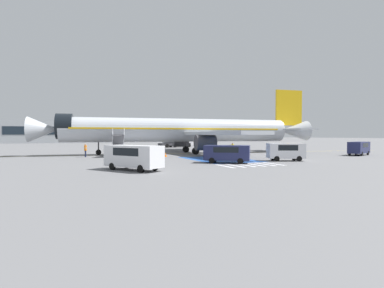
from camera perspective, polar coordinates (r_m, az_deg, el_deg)
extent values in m
plane|color=slate|center=(50.37, -4.01, -1.81)|extent=(600.00, 600.00, 0.00)
cube|color=gold|center=(50.07, -2.22, -1.83)|extent=(80.65, 11.46, 0.01)
cube|color=#2856A8|center=(38.19, 5.12, -2.92)|extent=(6.97, 11.00, 0.01)
cube|color=silver|center=(29.74, 6.28, -4.22)|extent=(0.44, 3.60, 0.01)
cube|color=silver|center=(30.36, 8.24, -4.11)|extent=(0.44, 3.60, 0.01)
cube|color=silver|center=(31.01, 10.12, -4.00)|extent=(0.44, 3.60, 0.01)
cube|color=silver|center=(31.70, 11.92, -3.89)|extent=(0.44, 3.60, 0.01)
cube|color=silver|center=(32.41, 13.64, -3.77)|extent=(0.44, 3.60, 0.01)
cube|color=silver|center=(33.15, 15.29, -3.67)|extent=(0.44, 3.60, 0.01)
cylinder|color=#B7BCC4|center=(49.98, -2.22, 2.66)|extent=(37.58, 8.99, 3.85)
cone|color=#B7BCC4|center=(49.36, -26.43, 2.50)|extent=(4.71, 4.32, 3.77)
cone|color=#B7BCC4|center=(58.97, 18.62, 2.42)|extent=(6.23, 4.46, 3.69)
cylinder|color=black|center=(48.93, -23.11, 3.11)|extent=(2.82, 4.17, 3.89)
cube|color=#EAB214|center=(49.98, -2.22, 2.88)|extent=(34.63, 8.65, 0.24)
cube|color=#B7BCC4|center=(42.32, 5.43, 2.05)|extent=(4.63, 17.51, 0.44)
cylinder|color=#38383D|center=(43.27, 2.55, 0.25)|extent=(3.17, 2.60, 2.22)
cube|color=#B7BCC4|center=(59.71, -0.99, 1.94)|extent=(9.25, 18.10, 0.44)
cylinder|color=#38383D|center=(57.73, -2.21, 0.60)|extent=(3.17, 2.60, 2.22)
cube|color=#EAB214|center=(58.70, 17.96, 6.56)|extent=(5.38, 1.10, 6.54)
cube|color=#B7BCC4|center=(55.16, 19.55, 2.67)|extent=(4.28, 6.58, 0.24)
cube|color=#B7BCC4|center=(61.25, 15.57, 2.59)|extent=(4.28, 6.58, 0.24)
cylinder|color=#38383D|center=(48.56, -17.40, 0.32)|extent=(0.20, 0.20, 3.11)
cylinder|color=black|center=(48.62, -17.38, -1.51)|extent=(0.87, 0.39, 0.84)
cylinder|color=#38383D|center=(47.52, 0.68, 0.33)|extent=(0.24, 0.24, 2.79)
cylinder|color=black|center=(47.58, 0.68, -1.35)|extent=(1.17, 0.75, 1.10)
cylinder|color=#38383D|center=(53.34, -1.18, 0.48)|extent=(0.24, 0.24, 2.79)
cylinder|color=black|center=(53.39, -1.18, -1.02)|extent=(1.17, 0.75, 1.10)
cube|color=#ADB2BA|center=(44.10, -13.88, -1.44)|extent=(2.84, 5.06, 0.70)
cylinder|color=black|center=(45.78, -15.13, -1.78)|extent=(0.31, 0.72, 0.70)
cylinder|color=black|center=(45.84, -12.79, -1.75)|extent=(0.31, 0.72, 0.70)
cylinder|color=black|center=(42.42, -15.06, -2.04)|extent=(0.31, 0.72, 0.70)
cylinder|color=black|center=(42.49, -12.53, -2.02)|extent=(0.31, 0.72, 0.70)
cube|color=#4C4C51|center=(44.05, -13.89, 0.34)|extent=(1.99, 4.31, 2.18)
cube|color=#4C4C51|center=(46.32, -14.01, 1.66)|extent=(1.79, 1.32, 0.12)
cube|color=silver|center=(44.02, -14.90, 0.95)|extent=(0.68, 4.47, 2.89)
cube|color=silver|center=(44.08, -12.90, 0.96)|extent=(0.68, 4.47, 2.89)
cube|color=#38383D|center=(76.62, -3.36, -0.04)|extent=(8.45, 3.55, 0.60)
cube|color=silver|center=(78.58, -0.78, 0.37)|extent=(2.12, 2.59, 1.60)
cube|color=black|center=(79.04, -0.22, 0.61)|extent=(0.30, 1.99, 0.70)
cylinder|color=#B7BCC4|center=(76.42, -3.60, 1.10)|extent=(5.92, 3.17, 2.45)
cylinder|color=gold|center=(76.42, -3.60, 1.10)|extent=(0.67, 2.52, 2.50)
cylinder|color=black|center=(79.44, -1.45, -0.19)|extent=(0.99, 0.40, 0.96)
cylinder|color=black|center=(77.39, -0.57, -0.24)|extent=(0.99, 0.40, 0.96)
cylinder|color=black|center=(77.47, -4.07, -0.24)|extent=(0.99, 0.40, 0.96)
cylinder|color=black|center=(75.37, -3.24, -0.29)|extent=(0.99, 0.40, 0.96)
cylinder|color=black|center=(76.45, -5.59, -0.27)|extent=(0.99, 0.40, 0.96)
cylinder|color=black|center=(74.32, -4.79, -0.32)|extent=(0.99, 0.40, 0.96)
cube|color=#1E234C|center=(52.39, 29.20, -0.58)|extent=(5.27, 3.47, 1.74)
cube|color=black|center=(52.37, 29.21, -0.16)|extent=(3.20, 2.70, 0.63)
cylinder|color=black|center=(54.13, 28.78, -1.43)|extent=(0.67, 0.42, 0.64)
cylinder|color=black|center=(53.68, 30.50, -1.48)|extent=(0.67, 0.42, 0.64)
cylinder|color=black|center=(51.20, 27.81, -1.58)|extent=(0.67, 0.42, 0.64)
cylinder|color=black|center=(50.72, 29.62, -1.64)|extent=(0.67, 0.42, 0.64)
cube|color=silver|center=(37.38, 17.41, -1.23)|extent=(4.61, 3.33, 1.78)
cube|color=black|center=(37.36, 17.41, -0.63)|extent=(2.87, 2.61, 0.64)
cylinder|color=black|center=(38.64, 18.87, -2.48)|extent=(0.67, 0.44, 0.64)
cylinder|color=black|center=(37.08, 19.73, -2.66)|extent=(0.67, 0.44, 0.64)
cylinder|color=black|center=(37.84, 15.11, -2.53)|extent=(0.67, 0.44, 0.64)
cylinder|color=black|center=(36.25, 15.82, -2.72)|extent=(0.67, 0.44, 0.64)
cube|color=#1E234C|center=(33.21, 6.68, -1.66)|extent=(5.18, 4.66, 1.62)
cube|color=black|center=(33.20, 6.68, -1.04)|extent=(3.44, 3.33, 0.58)
cylinder|color=black|center=(32.54, 3.79, -3.15)|extent=(0.63, 0.55, 0.64)
cylinder|color=black|center=(34.43, 4.34, -2.89)|extent=(0.63, 0.55, 0.64)
cylinder|color=black|center=(32.17, 9.17, -3.23)|extent=(0.63, 0.55, 0.64)
cylinder|color=black|center=(34.08, 9.42, -2.95)|extent=(0.63, 0.55, 0.64)
cube|color=silver|center=(26.57, -11.11, -2.26)|extent=(4.55, 5.64, 1.85)
cube|color=black|center=(26.55, -11.11, -1.39)|extent=(3.25, 3.58, 0.67)
cylinder|color=black|center=(27.27, -14.94, -4.14)|extent=(0.51, 0.65, 0.64)
cylinder|color=black|center=(28.46, -12.28, -3.88)|extent=(0.51, 0.65, 0.64)
cylinder|color=black|center=(24.85, -9.73, -4.67)|extent=(0.51, 0.65, 0.64)
cylinder|color=black|center=(26.15, -7.08, -4.34)|extent=(0.51, 0.65, 0.64)
cube|color=gray|center=(47.27, 5.68, -1.73)|extent=(2.93, 2.20, 0.12)
cylinder|color=black|center=(46.44, 4.60, -1.86)|extent=(0.41, 0.21, 0.40)
cylinder|color=black|center=(47.69, 4.30, -1.77)|extent=(0.41, 0.21, 0.40)
cylinder|color=black|center=(46.89, 7.09, -1.83)|extent=(0.41, 0.21, 0.40)
cylinder|color=black|center=(48.13, 6.73, -1.74)|extent=(0.41, 0.21, 0.40)
cylinder|color=gray|center=(46.33, 4.43, -1.38)|extent=(0.05, 0.05, 0.55)
cylinder|color=gray|center=(47.69, 4.10, -1.29)|extent=(0.05, 0.05, 0.55)
cylinder|color=gray|center=(46.86, 7.30, -1.35)|extent=(0.05, 0.05, 0.55)
cylinder|color=gray|center=(48.20, 6.90, -1.27)|extent=(0.05, 0.05, 0.55)
cylinder|color=#191E38|center=(49.43, 7.81, -1.38)|extent=(0.14, 0.14, 0.88)
cylinder|color=#191E38|center=(49.53, 7.65, -1.37)|extent=(0.14, 0.14, 0.88)
cube|color=yellow|center=(49.45, 7.73, -0.46)|extent=(0.37, 0.47, 0.70)
cube|color=silver|center=(49.45, 7.73, -0.46)|extent=(0.38, 0.49, 0.06)
sphere|color=#9E704C|center=(49.43, 7.73, 0.09)|extent=(0.24, 0.24, 0.24)
cylinder|color=#191E38|center=(44.75, -19.59, -1.76)|extent=(0.14, 0.14, 0.91)
cylinder|color=#191E38|center=(44.59, -19.67, -1.77)|extent=(0.14, 0.14, 0.91)
cube|color=orange|center=(44.63, -19.64, -0.72)|extent=(0.38, 0.47, 0.72)
cube|color=silver|center=(44.63, -19.64, -0.72)|extent=(0.40, 0.49, 0.06)
sphere|color=tan|center=(44.62, -19.64, -0.10)|extent=(0.25, 0.25, 0.25)
cone|color=orange|center=(42.83, -5.12, -2.02)|extent=(0.54, 0.54, 0.61)
cylinder|color=white|center=(42.83, -5.12, -1.98)|extent=(0.30, 0.30, 0.07)
cube|color=#9EA3A8|center=(136.53, -14.21, 2.19)|extent=(88.14, 12.00, 8.86)
cube|color=#19232D|center=(130.58, -13.76, 2.42)|extent=(84.61, 0.10, 3.10)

